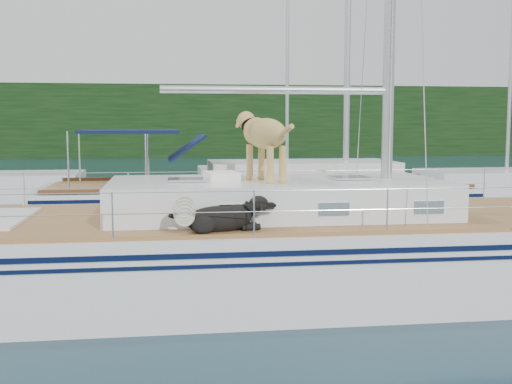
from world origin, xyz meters
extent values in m
plane|color=black|center=(0.00, 0.00, 0.00)|extent=(120.00, 120.00, 0.00)
cube|color=black|center=(0.00, 45.00, 3.00)|extent=(90.00, 3.00, 6.00)
cube|color=#595147|center=(0.00, 46.20, 0.60)|extent=(92.00, 1.00, 1.20)
cube|color=white|center=(0.00, 0.00, 0.50)|extent=(12.00, 3.80, 1.40)
cube|color=olive|center=(0.00, 0.00, 1.23)|extent=(11.52, 3.50, 0.06)
cube|color=white|center=(0.80, 0.00, 1.54)|extent=(5.20, 2.50, 0.55)
cylinder|color=silver|center=(0.80, 0.00, 3.21)|extent=(3.60, 0.12, 0.12)
cylinder|color=silver|center=(0.00, -1.75, 1.82)|extent=(10.56, 0.01, 0.01)
cylinder|color=silver|center=(0.00, 1.75, 1.82)|extent=(10.56, 0.01, 0.01)
cube|color=blue|center=(0.39, 1.08, 1.28)|extent=(0.65, 0.48, 0.05)
cube|color=white|center=(-0.05, 0.13, 1.87)|extent=(0.57, 0.51, 0.12)
torus|color=beige|center=(-0.70, -1.70, 1.62)|extent=(0.40, 0.16, 0.38)
cube|color=white|center=(1.40, 6.56, 0.45)|extent=(11.00, 3.50, 1.30)
cube|color=olive|center=(1.40, 6.56, 1.10)|extent=(10.56, 3.29, 0.06)
cube|color=white|center=(2.60, 6.56, 1.45)|extent=(4.80, 2.30, 0.55)
cube|color=#0F1740|center=(-1.80, 6.56, 2.50)|extent=(2.40, 2.30, 0.08)
cube|color=white|center=(4.00, 16.00, 0.40)|extent=(7.20, 3.00, 1.10)
cylinder|color=silver|center=(4.00, 16.00, 6.00)|extent=(0.14, 0.14, 11.00)
cube|color=white|center=(12.00, 13.00, 0.40)|extent=(6.40, 3.00, 1.10)
cylinder|color=silver|center=(12.00, 13.00, 6.00)|extent=(0.14, 0.14, 11.00)
camera|label=1|loc=(-0.92, -9.92, 2.67)|focal=45.00mm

